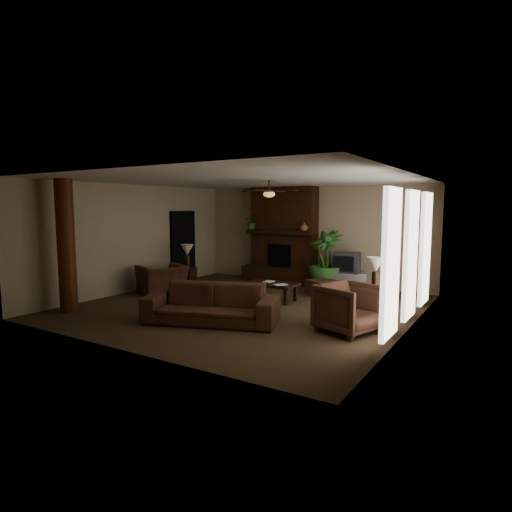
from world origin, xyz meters
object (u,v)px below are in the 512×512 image
Objects in this scene: tv_stand at (348,282)px; side_table_right at (375,301)px; log_column at (66,246)px; armchair_right at (349,306)px; lamp_right at (376,267)px; floor_plant at (326,274)px; floor_vase at (340,273)px; coffee_table at (272,285)px; sofa at (211,297)px; side_table_left at (185,278)px; lamp_left at (187,252)px; armchair_left at (162,275)px; ottoman at (321,288)px.

side_table_right reaches higher than tv_stand.
log_column is 2.90× the size of armchair_right.
floor_plant is at bearing 134.14° from lamp_right.
floor_vase is 0.48× the size of floor_plant.
armchair_right is 1.58m from lamp_right.
floor_vase is at bearing 69.26° from coffee_table.
coffee_table is (0.02, 2.31, -0.12)m from sofa.
side_table_left is (-3.45, -1.70, -0.17)m from floor_plant.
lamp_left is at bearing 118.14° from sofa.
lamp_left reaches higher than floor_plant.
armchair_left reaches higher than tv_stand.
sofa is at bearing -90.62° from coffee_table.
side_table_left and side_table_right have the same top height.
lamp_left reaches higher than floor_vase.
floor_plant is at bearing 26.00° from lamp_left.
floor_vase is at bearing 29.21° from side_table_left.
floor_plant reaches higher than coffee_table.
floor_plant reaches higher than floor_vase.
side_table_left reaches higher than tv_stand.
armchair_right is at bearing -32.48° from coffee_table.
armchair_right reaches higher than floor_vase.
floor_vase is (-0.31, 0.23, 0.18)m from tv_stand.
floor_vase reaches higher than side_table_right.
lamp_left is at bearing -150.89° from floor_vase.
side_table_right is at bearing -54.84° from floor_vase.
ottoman is 0.81m from floor_plant.
tv_stand is at bearing 55.13° from sofa.
lamp_left is at bearing -154.00° from floor_plant.
tv_stand is 2.44m from side_table_right.
sofa reaches higher than ottoman.
coffee_table is at bearing 75.70° from armchair_right.
side_table_right is (5.33, -0.22, 0.00)m from side_table_left.
armchair_left is 1.09m from lamp_left.
ottoman is 0.78× the size of floor_vase.
tv_stand is 0.64m from floor_plant.
side_table_right is at bearing -2.32° from side_table_left.
sofa reaches higher than floor_vase.
ottoman is 0.71× the size of tv_stand.
coffee_table is at bearing -4.58° from lamp_left.
armchair_right is 1.48× the size of lamp_left.
floor_plant is 2.91× the size of side_table_right.
armchair_right is 1.54m from side_table_right.
floor_vase is at bearing 124.83° from lamp_right.
armchair_right is at bearing -58.40° from ottoman.
sofa is 3.39m from side_table_right.
lamp_right is at bearing -45.86° from floor_plant.
log_column is 3.36m from sofa.
floor_vase is 4.26m from side_table_left.
lamp_right is (1.89, -1.95, 0.55)m from floor_plant.
armchair_right is (2.47, 0.76, -0.01)m from sofa.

